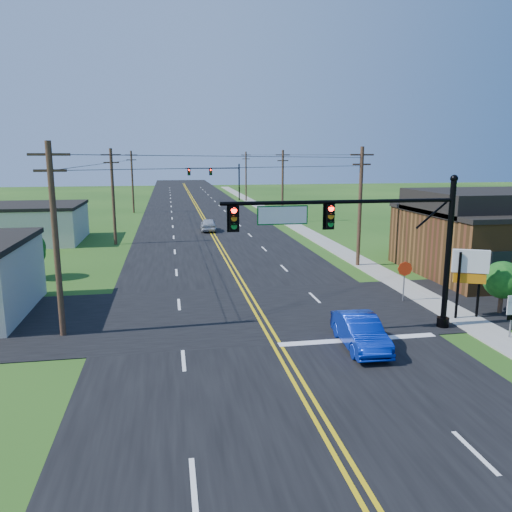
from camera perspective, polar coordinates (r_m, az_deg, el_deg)
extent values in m
plane|color=#1C4112|center=(16.54, 7.25, -19.05)|extent=(260.00, 260.00, 0.00)
cube|color=black|center=(64.27, -5.96, 3.93)|extent=(16.00, 220.00, 0.04)
cube|color=black|center=(27.26, -0.21, -6.38)|extent=(70.00, 10.00, 0.04)
cube|color=gray|center=(56.22, 5.53, 2.88)|extent=(2.00, 160.00, 0.08)
cylinder|color=black|center=(25.73, 21.10, -0.01)|extent=(0.28, 0.28, 7.20)
cylinder|color=black|center=(26.55, 20.58, -7.11)|extent=(0.60, 0.60, 0.50)
sphere|color=black|center=(25.30, 21.70, 8.23)|extent=(0.36, 0.36, 0.36)
cylinder|color=black|center=(22.99, 9.68, 6.13)|extent=(11.00, 0.18, 0.18)
cube|color=#05591A|center=(22.29, 3.05, 4.69)|extent=(2.30, 0.06, 0.85)
cylinder|color=black|center=(94.62, -1.94, 8.56)|extent=(0.28, 0.28, 7.20)
cylinder|color=black|center=(94.84, -1.93, 6.54)|extent=(0.60, 0.60, 0.50)
sphere|color=black|center=(94.50, -1.95, 10.80)|extent=(0.36, 0.36, 0.36)
cylinder|color=black|center=(93.96, -5.02, 9.97)|extent=(10.00, 0.18, 0.18)
cube|color=#05591A|center=(93.75, -6.99, 9.59)|extent=(2.30, 0.06, 0.85)
cube|color=beige|center=(54.02, -25.60, 3.24)|extent=(12.00, 9.00, 3.40)
cube|color=black|center=(53.82, -25.77, 5.18)|extent=(12.20, 9.20, 0.30)
cylinder|color=#392A1A|center=(24.43, -21.90, 1.51)|extent=(0.28, 0.28, 9.00)
cube|color=#392A1A|center=(24.12, -22.60, 10.67)|extent=(1.80, 0.12, 0.12)
cube|color=#392A1A|center=(24.13, -22.47, 9.01)|extent=(1.40, 0.12, 0.12)
cylinder|color=#392A1A|center=(48.99, -16.01, 6.48)|extent=(0.28, 0.28, 9.00)
cube|color=#392A1A|center=(48.84, -16.26, 11.04)|extent=(1.80, 0.12, 0.12)
cube|color=#392A1A|center=(48.85, -16.22, 10.22)|extent=(1.40, 0.12, 0.12)
cylinder|color=#392A1A|center=(75.84, -13.94, 8.20)|extent=(0.28, 0.28, 9.00)
cube|color=#392A1A|center=(75.75, -14.08, 11.14)|extent=(1.80, 0.12, 0.12)
cube|color=#392A1A|center=(75.75, -14.06, 10.61)|extent=(1.40, 0.12, 0.12)
cylinder|color=#392A1A|center=(38.49, 11.79, 5.44)|extent=(0.28, 0.28, 9.00)
cube|color=#392A1A|center=(38.29, 12.03, 11.25)|extent=(1.80, 0.12, 0.12)
cube|color=#392A1A|center=(38.30, 11.99, 10.21)|extent=(1.40, 0.12, 0.12)
cylinder|color=#392A1A|center=(63.30, 3.06, 7.93)|extent=(0.28, 0.28, 9.00)
cube|color=#392A1A|center=(63.18, 3.09, 11.47)|extent=(1.80, 0.12, 0.12)
cube|color=#392A1A|center=(63.19, 3.09, 10.83)|extent=(1.40, 0.12, 0.12)
cylinder|color=#392A1A|center=(92.74, -1.15, 9.06)|extent=(0.28, 0.28, 9.00)
cube|color=#392A1A|center=(92.66, -1.16, 11.47)|extent=(1.80, 0.12, 0.12)
cube|color=#392A1A|center=(92.67, -1.16, 11.04)|extent=(1.40, 0.12, 0.12)
cylinder|color=#392A1A|center=(45.13, 17.07, 1.45)|extent=(0.24, 0.24, 1.85)
sphere|color=#104414|center=(44.88, 17.20, 3.56)|extent=(3.00, 3.00, 3.00)
cylinder|color=#392A1A|center=(29.90, 26.16, -4.70)|extent=(0.24, 0.24, 1.32)
sphere|color=#104414|center=(29.61, 26.37, -2.46)|extent=(2.00, 2.00, 2.00)
cylinder|color=#392A1A|center=(37.63, -24.52, -1.25)|extent=(0.24, 0.24, 1.54)
sphere|color=#104414|center=(37.37, -24.70, 0.85)|extent=(2.40, 2.40, 2.40)
imported|color=#07229E|center=(22.63, 11.81, -8.55)|extent=(1.74, 4.45, 1.44)
imported|color=silver|center=(56.14, -5.48, 3.56)|extent=(1.88, 4.26, 1.42)
cylinder|color=slate|center=(25.90, 27.19, -5.89)|extent=(0.08, 0.08, 2.43)
cube|color=black|center=(25.92, 27.20, -6.26)|extent=(0.50, 0.05, 0.24)
cylinder|color=slate|center=(30.09, 16.55, -2.98)|extent=(0.08, 0.08, 2.24)
cylinder|color=red|center=(29.87, 16.67, -1.41)|extent=(0.85, 0.16, 0.85)
cylinder|color=black|center=(27.62, 22.09, -3.21)|extent=(0.18, 0.18, 3.56)
cylinder|color=black|center=(28.26, 24.14, -3.06)|extent=(0.18, 0.18, 3.56)
cube|color=silver|center=(27.66, 23.33, -0.56)|extent=(1.73, 0.94, 1.19)
cube|color=#CC720C|center=(27.84, 23.19, -2.35)|extent=(1.54, 0.83, 0.49)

